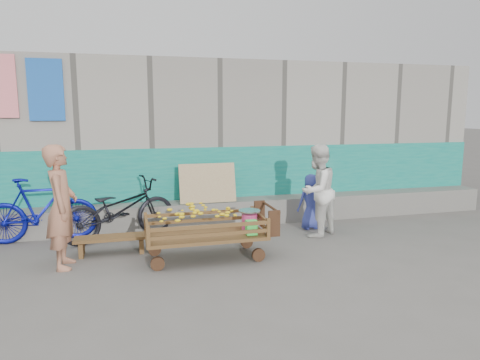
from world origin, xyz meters
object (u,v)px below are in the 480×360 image
object	(u,v)px
banana_cart	(203,223)
child	(311,202)
vendor_man	(62,207)
bench	(112,241)
bicycle_blue	(41,210)
bicycle_dark	(119,209)
woman	(317,191)

from	to	relation	value
banana_cart	child	xyz separation A→B (m)	(2.11, 1.07, -0.03)
vendor_man	child	size ratio (longest dim) A/B	1.68
bench	child	world-z (taller)	child
banana_cart	bicycle_blue	bearing A→B (deg)	148.02
banana_cart	bicycle_dark	size ratio (longest dim) A/B	0.96
bicycle_dark	bicycle_blue	distance (m)	1.22
bench	woman	distance (m)	3.33
child	woman	bearing A→B (deg)	77.85
banana_cart	woman	world-z (taller)	woman
vendor_man	woman	bearing A→B (deg)	-82.21
banana_cart	bicycle_blue	size ratio (longest dim) A/B	1.05
woman	bicycle_dark	world-z (taller)	woman
bench	vendor_man	bearing A→B (deg)	-146.09
bench	bicycle_blue	xyz separation A→B (m)	(-1.09, 0.91, 0.32)
bicycle_dark	bicycle_blue	world-z (taller)	bicycle_blue
child	bicycle_dark	xyz separation A→B (m)	(-3.25, 0.19, 0.01)
woman	bicycle_blue	xyz separation A→B (m)	(-4.37, 0.80, -0.25)
bicycle_blue	woman	bearing A→B (deg)	-103.65
vendor_man	bicycle_dark	bearing A→B (deg)	-31.90
woman	bicycle_dark	size ratio (longest dim) A/B	0.81
vendor_man	bicycle_dark	xyz separation A→B (m)	(0.70, 1.10, -0.32)
child	vendor_man	bearing A→B (deg)	12.74
vendor_man	bench	bearing A→B (deg)	-55.74
child	bicycle_dark	world-z (taller)	bicycle_dark
banana_cart	vendor_man	distance (m)	1.87
banana_cart	bicycle_blue	world-z (taller)	bicycle_blue
woman	banana_cart	bearing A→B (deg)	-14.17
woman	bench	bearing A→B (deg)	-30.43
bicycle_dark	bicycle_blue	size ratio (longest dim) A/B	1.10
woman	child	distance (m)	0.50
child	bicycle_blue	size ratio (longest dim) A/B	0.57
child	bicycle_dark	size ratio (longest dim) A/B	0.52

